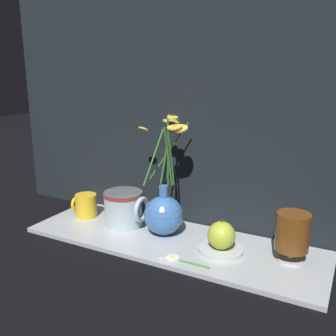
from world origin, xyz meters
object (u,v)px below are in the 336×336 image
tea_glass (293,233)px  vase_with_flowers (164,211)px  orange_fruit (221,235)px  yellow_mug (86,205)px  ceramic_pitcher (124,207)px

tea_glass → vase_with_flowers: bearing=-179.3°
orange_fruit → yellow_mug: bearing=176.3°
vase_with_flowers → yellow_mug: bearing=179.9°
orange_fruit → vase_with_flowers: bearing=170.8°
yellow_mug → ceramic_pitcher: bearing=-0.8°
vase_with_flowers → ceramic_pitcher: vase_with_flowers is taller
yellow_mug → orange_fruit: bearing=-3.7°
vase_with_flowers → ceramic_pitcher: 0.14m
yellow_mug → tea_glass: (0.64, 0.00, 0.04)m
vase_with_flowers → yellow_mug: vase_with_flowers is taller
orange_fruit → tea_glass: bearing=11.5°
vase_with_flowers → yellow_mug: 0.29m
vase_with_flowers → yellow_mug: size_ratio=4.33×
vase_with_flowers → tea_glass: bearing=0.7°
vase_with_flowers → ceramic_pitcher: size_ratio=2.40×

